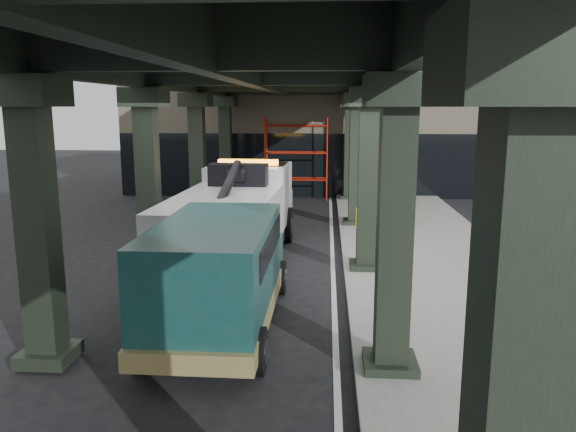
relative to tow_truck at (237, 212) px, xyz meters
The scene contains 8 objects.
ground 3.57m from the tow_truck, 69.60° to the right, with size 90.00×90.00×0.00m, color black.
sidewalk 5.90m from the tow_truck, 10.63° to the right, with size 5.00×40.00×0.15m, color gray.
lane_stripe 3.36m from the tow_truck, 20.46° to the right, with size 0.12×38.00×0.01m, color silver.
viaduct 4.21m from the tow_truck, 55.14° to the right, with size 7.40×32.00×6.40m.
building 17.42m from the tow_truck, 79.51° to the left, with size 22.00×10.00×8.00m, color #C6B793.
scaffolding 11.66m from the tow_truck, 84.39° to the left, with size 3.08×0.88×4.00m.
tow_truck is the anchor object (origin of this frame).
towed_van 5.38m from the tow_truck, 84.70° to the right, with size 2.36×5.77×2.33m.
Camera 1 is at (1.48, -12.99, 4.50)m, focal length 35.00 mm.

